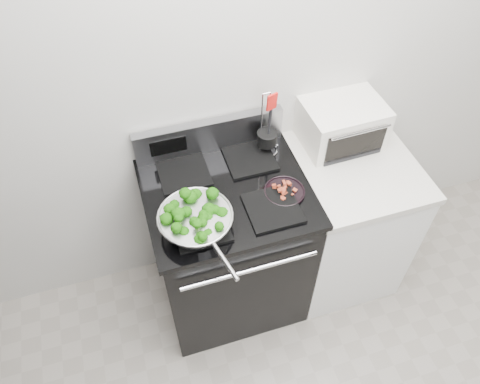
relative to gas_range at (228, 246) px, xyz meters
name	(u,v)px	position (x,y,z in m)	size (l,w,h in m)	color
back_wall	(266,68)	(0.30, 0.34, 0.86)	(4.00, 0.02, 2.70)	silver
gas_range	(228,246)	(0.00, 0.00, 0.00)	(0.79, 0.69, 1.13)	black
counter	(341,220)	(0.68, 0.00, -0.03)	(0.62, 0.68, 0.92)	white
skillet	(196,220)	(-0.19, -0.17, 0.52)	(0.33, 0.52, 0.07)	silver
broccoli_pile	(195,217)	(-0.19, -0.17, 0.53)	(0.26, 0.26, 0.09)	#0A3104
bacon_plate	(284,190)	(0.26, -0.09, 0.48)	(0.20, 0.20, 0.04)	black
utensil_holder	(267,141)	(0.27, 0.20, 0.53)	(0.12, 0.12, 0.36)	silver
toaster_oven	(342,123)	(0.68, 0.19, 0.55)	(0.41, 0.32, 0.23)	white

